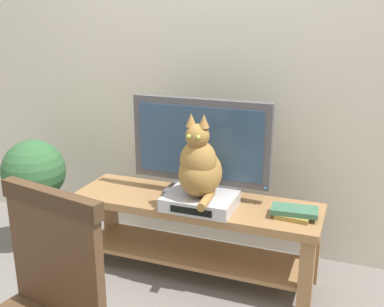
# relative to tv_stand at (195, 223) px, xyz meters

# --- Properties ---
(back_wall) EXTENTS (7.00, 0.12, 2.80)m
(back_wall) POSITION_rel_tv_stand_xyz_m (-0.01, 0.49, 1.07)
(back_wall) COLOR beige
(back_wall) RESTS_ON ground
(tv_stand) EXTENTS (1.40, 0.42, 0.46)m
(tv_stand) POSITION_rel_tv_stand_xyz_m (0.00, 0.00, 0.00)
(tv_stand) COLOR olive
(tv_stand) RESTS_ON ground
(tv) EXTENTS (0.80, 0.20, 0.56)m
(tv) POSITION_rel_tv_stand_xyz_m (0.00, 0.08, 0.43)
(tv) COLOR #4C4C51
(tv) RESTS_ON tv_stand
(media_box) EXTENTS (0.37, 0.29, 0.07)m
(media_box) POSITION_rel_tv_stand_xyz_m (0.06, -0.08, 0.17)
(media_box) COLOR #BCBCC1
(media_box) RESTS_ON tv_stand
(cat) EXTENTS (0.23, 0.35, 0.45)m
(cat) POSITION_rel_tv_stand_xyz_m (0.06, -0.10, 0.38)
(cat) COLOR olive
(cat) RESTS_ON media_box
(book_stack) EXTENTS (0.24, 0.16, 0.05)m
(book_stack) POSITION_rel_tv_stand_xyz_m (0.55, -0.03, 0.17)
(book_stack) COLOR olive
(book_stack) RESTS_ON tv_stand
(potted_plant) EXTENTS (0.39, 0.39, 0.72)m
(potted_plant) POSITION_rel_tv_stand_xyz_m (-1.05, -0.06, 0.14)
(potted_plant) COLOR beige
(potted_plant) RESTS_ON ground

